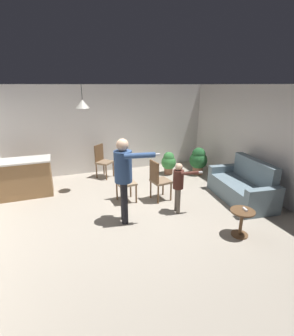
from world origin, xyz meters
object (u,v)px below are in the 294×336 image
at_px(dining_chair_by_counter, 125,179).
at_px(dining_chair_centre_back, 102,160).
at_px(person_adult, 124,172).
at_px(potted_plant_corner, 169,162).
at_px(dining_chair_near_wall, 158,179).
at_px(potted_plant_by_wall, 198,160).
at_px(couch_floral, 243,187).
at_px(spare_remote_on_table, 245,209).
at_px(side_table_by_couch, 241,220).
at_px(kitchen_counter, 26,178).
at_px(person_child, 179,182).

xyz_separation_m(dining_chair_by_counter, dining_chair_centre_back, (-0.22, 1.79, 0.00)).
bearing_deg(person_adult, potted_plant_corner, 147.51).
bearing_deg(potted_plant_corner, person_adult, -131.51).
distance_m(dining_chair_near_wall, potted_plant_by_wall, 2.30).
bearing_deg(couch_floral, potted_plant_corner, 28.31).
xyz_separation_m(person_adult, potted_plant_by_wall, (2.91, 1.98, -0.61)).
distance_m(potted_plant_corner, spare_remote_on_table, 3.56).
height_order(side_table_by_couch, dining_chair_centre_back, dining_chair_centre_back).
bearing_deg(kitchen_counter, person_adult, -45.82).
bearing_deg(side_table_by_couch, potted_plant_by_wall, 72.23).
height_order(couch_floral, spare_remote_on_table, couch_floral).
distance_m(side_table_by_couch, spare_remote_on_table, 0.22).
xyz_separation_m(person_child, dining_chair_centre_back, (-1.14, 2.77, -0.16)).
distance_m(kitchen_counter, potted_plant_by_wall, 4.91).
height_order(dining_chair_near_wall, potted_plant_by_wall, dining_chair_near_wall).
xyz_separation_m(dining_chair_near_wall, potted_plant_by_wall, (1.90, 1.30, -0.08)).
xyz_separation_m(person_child, potted_plant_by_wall, (1.72, 2.01, -0.24)).
bearing_deg(kitchen_counter, dining_chair_centre_back, 18.35).
xyz_separation_m(kitchen_counter, spare_remote_on_table, (3.92, -3.30, 0.06)).
distance_m(couch_floral, dining_chair_by_counter, 2.87).
bearing_deg(potted_plant_by_wall, side_table_by_couch, -107.77).
xyz_separation_m(potted_plant_corner, potted_plant_by_wall, (0.87, -0.32, 0.08)).
relative_size(couch_floral, dining_chair_near_wall, 1.89).
bearing_deg(person_child, dining_chair_centre_back, -150.87).
height_order(couch_floral, dining_chair_by_counter, same).
relative_size(couch_floral, potted_plant_by_wall, 2.22).
bearing_deg(potted_plant_by_wall, dining_chair_near_wall, -145.60).
bearing_deg(person_child, dining_chair_near_wall, -159.58).
height_order(kitchen_counter, potted_plant_corner, kitchen_counter).
height_order(side_table_by_couch, dining_chair_by_counter, dining_chair_by_counter).
xyz_separation_m(couch_floral, person_adult, (-2.96, 0.00, 0.75)).
bearing_deg(person_child, potted_plant_corner, 166.62).
bearing_deg(dining_chair_centre_back, side_table_by_couch, 72.49).
relative_size(dining_chair_by_counter, potted_plant_by_wall, 1.18).
distance_m(dining_chair_by_counter, dining_chair_near_wall, 0.80).
bearing_deg(potted_plant_corner, dining_chair_near_wall, -122.36).
bearing_deg(side_table_by_couch, couch_floral, 48.81).
relative_size(couch_floral, kitchen_counter, 1.50).
bearing_deg(dining_chair_by_counter, kitchen_counter, -31.23).
xyz_separation_m(person_adult, spare_remote_on_table, (1.92, -1.24, -0.54)).
relative_size(person_adult, potted_plant_corner, 2.46).
bearing_deg(dining_chair_centre_back, dining_chair_near_wall, 73.02).
height_order(dining_chair_by_counter, dining_chair_near_wall, same).
relative_size(couch_floral, potted_plant_corner, 2.67).
relative_size(person_child, potted_plant_by_wall, 1.34).
distance_m(person_child, potted_plant_by_wall, 2.66).
xyz_separation_m(couch_floral, dining_chair_near_wall, (-1.95, 0.69, 0.21)).
distance_m(person_child, dining_chair_centre_back, 3.00).
xyz_separation_m(couch_floral, dining_chair_by_counter, (-2.70, 0.95, 0.21)).
bearing_deg(dining_chair_near_wall, spare_remote_on_table, 16.79).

